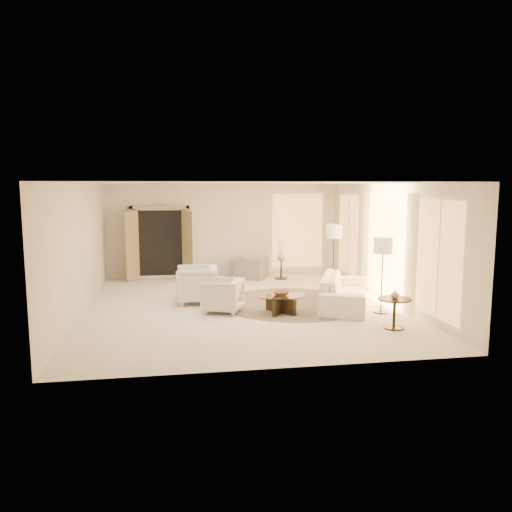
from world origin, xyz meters
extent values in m
cube|color=white|center=(0.00, 0.00, -0.01)|extent=(7.00, 8.00, 0.02)
cube|color=white|center=(0.00, 0.00, 2.80)|extent=(7.00, 8.00, 0.02)
cube|color=beige|center=(0.00, 4.00, 1.40)|extent=(7.00, 0.04, 2.80)
cube|color=beige|center=(0.00, -4.00, 1.40)|extent=(7.00, 0.04, 2.80)
cube|color=beige|center=(-3.50, 0.00, 1.40)|extent=(0.04, 8.00, 2.80)
cube|color=beige|center=(3.50, 0.00, 1.40)|extent=(0.04, 8.00, 2.80)
cube|color=tan|center=(-1.90, 3.89, 1.08)|extent=(1.80, 0.12, 2.16)
cube|color=tan|center=(-2.70, 3.62, 1.03)|extent=(0.35, 0.66, 2.00)
cube|color=tan|center=(-1.10, 3.62, 1.03)|extent=(0.35, 0.66, 2.00)
cylinder|color=#473928|center=(1.22, 0.09, 0.01)|extent=(3.75, 3.75, 0.01)
imported|color=white|center=(2.31, -0.40, 0.36)|extent=(1.81, 2.65, 0.72)
imported|color=white|center=(-1.00, 0.54, 0.48)|extent=(0.92, 0.98, 0.96)
imported|color=white|center=(-0.48, -0.44, 0.40)|extent=(0.97, 1.00, 0.81)
imported|color=gray|center=(0.72, 3.40, 0.40)|extent=(1.09, 0.95, 0.81)
cube|color=black|center=(0.75, -0.77, 0.18)|extent=(0.55, 0.69, 0.36)
cube|color=black|center=(0.75, -0.77, 0.18)|extent=(0.50, 0.72, 0.36)
cylinder|color=white|center=(0.75, -0.77, 0.39)|extent=(1.12, 1.12, 0.02)
cylinder|color=black|center=(2.67, -2.27, 0.01)|extent=(0.39, 0.39, 0.03)
cylinder|color=black|center=(2.67, -2.27, 0.29)|extent=(0.06, 0.06, 0.56)
cylinder|color=black|center=(2.67, -2.27, 0.58)|extent=(0.63, 0.63, 0.03)
cylinder|color=#302619|center=(1.62, 3.19, 0.01)|extent=(0.37, 0.37, 0.03)
cylinder|color=#302619|center=(1.62, 3.19, 0.28)|extent=(0.06, 0.06, 0.53)
cylinder|color=white|center=(1.62, 3.19, 0.55)|extent=(0.49, 0.49, 0.03)
cylinder|color=#302619|center=(2.67, 1.51, 0.02)|extent=(0.29, 0.29, 0.03)
cylinder|color=#302619|center=(2.67, 1.51, 0.73)|extent=(0.03, 0.03, 1.47)
cylinder|color=#BEA98C|center=(2.67, 1.51, 1.55)|extent=(0.42, 0.42, 0.36)
cylinder|color=#302619|center=(2.90, -1.11, 0.01)|extent=(0.28, 0.28, 0.03)
cylinder|color=#302619|center=(2.90, -1.11, 0.70)|extent=(0.03, 0.03, 1.40)
cylinder|color=#BEA98C|center=(2.90, -1.11, 1.48)|extent=(0.40, 0.40, 0.34)
imported|color=brown|center=(0.75, -0.77, 0.44)|extent=(0.39, 0.39, 0.09)
imported|color=silver|center=(2.67, -2.27, 0.68)|extent=(0.19, 0.19, 0.17)
imported|color=silver|center=(1.62, 3.19, 0.69)|extent=(0.32, 0.32, 0.26)
camera|label=1|loc=(-1.50, -11.08, 2.74)|focal=35.00mm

